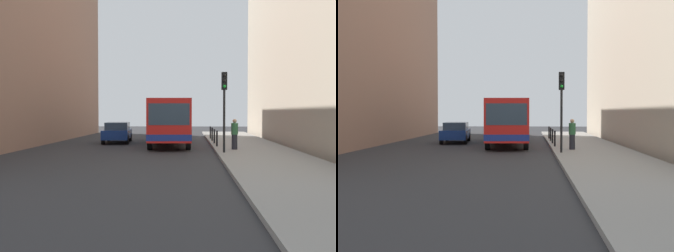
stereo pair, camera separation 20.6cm
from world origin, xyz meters
TOP-DOWN VIEW (x-y plane):
  - ground_plane at (0.00, 0.00)m, footprint 80.00×80.00m
  - sidewalk at (5.40, 0.00)m, footprint 4.40×40.00m
  - bus at (0.39, 4.23)m, footprint 3.04×11.13m
  - car_beside_bus at (-3.41, 5.62)m, footprint 2.11×4.51m
  - car_behind_bus at (-0.04, 14.34)m, footprint 1.96×4.45m
  - traffic_light at (3.55, -2.75)m, footprint 0.28×0.33m
  - bollard_near at (3.45, 1.03)m, footprint 0.11×0.11m
  - bollard_mid at (3.45, 3.49)m, footprint 0.11×0.11m
  - bollard_far at (3.45, 5.94)m, footprint 0.11×0.11m
  - bollard_farthest at (3.45, 8.40)m, footprint 0.11×0.11m
  - pedestrian_near_signal at (4.28, -0.96)m, footprint 0.38×0.38m

SIDE VIEW (x-z plane):
  - ground_plane at x=0.00m, z-range 0.00..0.00m
  - sidewalk at x=5.40m, z-range 0.00..0.15m
  - bollard_near at x=3.45m, z-range 0.15..1.10m
  - bollard_mid at x=3.45m, z-range 0.15..1.10m
  - bollard_far at x=3.45m, z-range 0.15..1.10m
  - bollard_farthest at x=3.45m, z-range 0.15..1.10m
  - car_beside_bus at x=-3.41m, z-range 0.04..1.52m
  - car_behind_bus at x=-0.04m, z-range 0.04..1.52m
  - pedestrian_near_signal at x=4.28m, z-range 0.15..1.84m
  - bus at x=0.39m, z-range 0.23..3.23m
  - traffic_light at x=3.55m, z-range 0.96..5.06m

